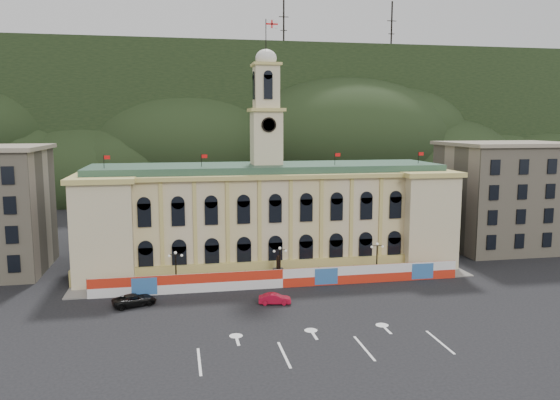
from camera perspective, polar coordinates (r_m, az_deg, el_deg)
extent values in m
plane|color=black|center=(60.14, 3.13, -13.27)|extent=(260.00, 260.00, 0.00)
cube|color=black|center=(184.84, -6.69, 8.03)|extent=(230.00, 70.00, 44.00)
cube|color=#595651|center=(171.59, 5.72, 10.73)|extent=(22.00, 8.00, 14.00)
cube|color=#595651|center=(165.97, -23.09, 8.84)|extent=(16.00, 7.00, 10.00)
cylinder|color=black|center=(174.93, 0.39, 17.30)|extent=(0.50, 0.50, 20.00)
cylinder|color=black|center=(184.89, 11.56, 16.64)|extent=(0.50, 0.50, 20.00)
cube|color=beige|center=(84.78, -1.41, -2.05)|extent=(55.00, 15.00, 14.00)
cube|color=tan|center=(78.54, -0.46, -7.20)|extent=(56.00, 0.80, 2.40)
cube|color=tan|center=(83.81, -1.43, 2.87)|extent=(56.20, 16.20, 0.60)
cube|color=#30503D|center=(83.75, -1.43, 3.35)|extent=(53.00, 13.00, 1.20)
cube|color=beige|center=(83.26, -17.48, -2.61)|extent=(8.00, 17.00, 14.00)
cube|color=beige|center=(90.66, 13.51, -1.61)|extent=(8.00, 17.00, 14.00)
cube|color=beige|center=(83.50, -1.44, 6.50)|extent=(4.40, 4.40, 8.00)
cube|color=tan|center=(83.49, -1.45, 9.38)|extent=(5.20, 5.20, 0.50)
cube|color=beige|center=(83.63, -1.46, 11.64)|extent=(3.60, 3.60, 6.50)
cube|color=tan|center=(83.91, -1.47, 13.96)|extent=(4.20, 4.20, 0.40)
cylinder|color=black|center=(81.20, -1.18, 7.87)|extent=(2.20, 0.20, 2.20)
ellipsoid|color=silver|center=(84.01, -1.47, 14.57)|extent=(3.20, 3.20, 2.72)
cylinder|color=black|center=(84.43, -1.48, 16.73)|extent=(0.12, 0.12, 5.00)
cube|color=white|center=(84.88, -0.86, 17.91)|extent=(1.80, 0.04, 1.20)
cube|color=red|center=(84.85, -0.85, 17.92)|extent=(1.80, 0.02, 0.22)
cube|color=red|center=(84.85, -0.85, 17.92)|extent=(0.22, 0.02, 1.20)
cube|color=tan|center=(103.25, 22.54, 0.28)|extent=(20.00, 16.00, 18.00)
cube|color=gray|center=(102.51, 22.81, 5.43)|extent=(21.00, 17.00, 0.60)
cube|color=red|center=(73.61, 0.28, -8.21)|extent=(50.00, 0.25, 2.50)
cube|color=#3062A2|center=(72.32, -14.00, -8.75)|extent=(3.20, 0.05, 2.20)
cube|color=#3062A2|center=(74.83, 4.86, -7.96)|extent=(3.20, 0.05, 2.20)
cube|color=#3062A2|center=(79.67, 14.68, -7.21)|extent=(3.20, 0.05, 2.20)
cube|color=slate|center=(76.53, -0.12, -8.48)|extent=(56.00, 5.50, 0.16)
cube|color=#595651|center=(76.54, -0.15, -7.84)|extent=(1.40, 1.40, 1.80)
cylinder|color=black|center=(76.09, -0.16, -6.61)|extent=(0.60, 0.60, 1.60)
sphere|color=black|center=(75.87, -0.16, -5.95)|extent=(0.44, 0.44, 0.44)
cylinder|color=black|center=(74.56, -10.77, -9.02)|extent=(0.44, 0.44, 0.30)
cylinder|color=black|center=(73.94, -10.82, -7.35)|extent=(0.18, 0.18, 4.80)
cube|color=black|center=(73.37, -10.87, -5.62)|extent=(1.60, 0.08, 0.08)
sphere|color=silver|center=(73.41, -11.49, -5.75)|extent=(0.36, 0.36, 0.36)
sphere|color=silver|center=(73.40, -10.24, -5.72)|extent=(0.36, 0.36, 0.36)
sphere|color=silver|center=(73.31, -10.87, -5.43)|extent=(0.40, 0.40, 0.40)
cylinder|color=black|center=(75.81, -0.01, -8.59)|extent=(0.44, 0.44, 0.30)
cylinder|color=black|center=(75.19, -0.01, -6.95)|extent=(0.18, 0.18, 4.80)
cube|color=black|center=(74.63, -0.01, -5.24)|extent=(1.60, 0.08, 0.08)
sphere|color=silver|center=(74.53, -0.62, -5.38)|extent=(0.36, 0.36, 0.36)
sphere|color=silver|center=(74.82, 0.59, -5.33)|extent=(0.36, 0.36, 0.36)
sphere|color=silver|center=(74.58, -0.01, -5.05)|extent=(0.40, 0.40, 0.40)
cylinder|color=black|center=(79.54, 10.04, -7.92)|extent=(0.44, 0.44, 0.30)
cylinder|color=black|center=(78.95, 10.08, -6.34)|extent=(0.18, 0.18, 4.80)
cube|color=black|center=(78.42, 10.12, -4.72)|extent=(1.60, 0.08, 0.08)
sphere|color=silver|center=(78.17, 9.57, -4.86)|extent=(0.36, 0.36, 0.36)
sphere|color=silver|center=(78.74, 10.66, -4.79)|extent=(0.36, 0.36, 0.36)
sphere|color=silver|center=(78.36, 10.12, -4.54)|extent=(0.40, 0.40, 0.40)
imported|color=#AA0C24|center=(67.41, -0.55, -10.29)|extent=(2.67, 4.38, 1.30)
imported|color=black|center=(69.06, -14.95, -10.05)|extent=(5.68, 6.71, 1.44)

